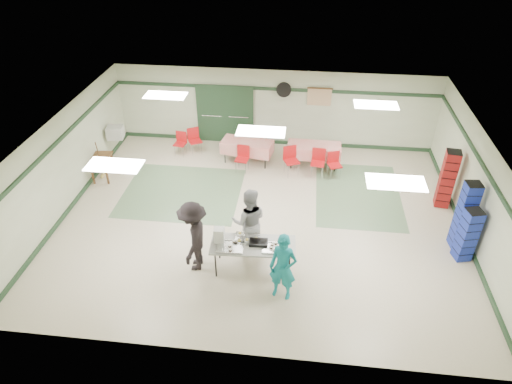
# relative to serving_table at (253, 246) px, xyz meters

# --- Properties ---
(floor) EXTENTS (11.00, 11.00, 0.00)m
(floor) POSITION_rel_serving_table_xyz_m (-0.04, 2.04, -0.72)
(floor) COLOR beige
(floor) RESTS_ON ground
(ceiling) EXTENTS (11.00, 11.00, 0.00)m
(ceiling) POSITION_rel_serving_table_xyz_m (-0.04, 2.04, 1.98)
(ceiling) COLOR white
(ceiling) RESTS_ON wall_back
(wall_back) EXTENTS (11.00, 0.00, 11.00)m
(wall_back) POSITION_rel_serving_table_xyz_m (-0.04, 6.54, 0.63)
(wall_back) COLOR beige
(wall_back) RESTS_ON floor
(wall_front) EXTENTS (11.00, 0.00, 11.00)m
(wall_front) POSITION_rel_serving_table_xyz_m (-0.04, -2.46, 0.63)
(wall_front) COLOR beige
(wall_front) RESTS_ON floor
(wall_left) EXTENTS (0.00, 9.00, 9.00)m
(wall_left) POSITION_rel_serving_table_xyz_m (-5.54, 2.04, 0.63)
(wall_left) COLOR beige
(wall_left) RESTS_ON floor
(wall_right) EXTENTS (0.00, 9.00, 9.00)m
(wall_right) POSITION_rel_serving_table_xyz_m (5.46, 2.04, 0.63)
(wall_right) COLOR beige
(wall_right) RESTS_ON floor
(trim_back) EXTENTS (11.00, 0.06, 0.10)m
(trim_back) POSITION_rel_serving_table_xyz_m (-0.04, 6.51, 1.33)
(trim_back) COLOR #203A24
(trim_back) RESTS_ON wall_back
(baseboard_back) EXTENTS (11.00, 0.06, 0.12)m
(baseboard_back) POSITION_rel_serving_table_xyz_m (-0.04, 6.51, -0.66)
(baseboard_back) COLOR #203A24
(baseboard_back) RESTS_ON floor
(trim_left) EXTENTS (0.06, 9.00, 0.10)m
(trim_left) POSITION_rel_serving_table_xyz_m (-5.51, 2.04, 1.33)
(trim_left) COLOR #203A24
(trim_left) RESTS_ON wall_back
(baseboard_left) EXTENTS (0.06, 9.00, 0.12)m
(baseboard_left) POSITION_rel_serving_table_xyz_m (-5.51, 2.04, -0.66)
(baseboard_left) COLOR #203A24
(baseboard_left) RESTS_ON floor
(trim_right) EXTENTS (0.06, 9.00, 0.10)m
(trim_right) POSITION_rel_serving_table_xyz_m (5.43, 2.04, 1.33)
(trim_right) COLOR #203A24
(trim_right) RESTS_ON wall_back
(baseboard_right) EXTENTS (0.06, 9.00, 0.12)m
(baseboard_right) POSITION_rel_serving_table_xyz_m (5.43, 2.04, -0.66)
(baseboard_right) COLOR #203A24
(baseboard_right) RESTS_ON floor
(green_patch_a) EXTENTS (3.50, 3.00, 0.01)m
(green_patch_a) POSITION_rel_serving_table_xyz_m (-2.54, 3.04, -0.72)
(green_patch_a) COLOR #5C7D5B
(green_patch_a) RESTS_ON floor
(green_patch_b) EXTENTS (2.50, 3.50, 0.01)m
(green_patch_b) POSITION_rel_serving_table_xyz_m (2.76, 3.54, -0.72)
(green_patch_b) COLOR #5C7D5B
(green_patch_b) RESTS_ON floor
(double_door_left) EXTENTS (0.90, 0.06, 2.10)m
(double_door_left) POSITION_rel_serving_table_xyz_m (-2.24, 6.48, 0.33)
(double_door_left) COLOR gray
(double_door_left) RESTS_ON floor
(double_door_right) EXTENTS (0.90, 0.06, 2.10)m
(double_door_right) POSITION_rel_serving_table_xyz_m (-1.29, 6.48, 0.33)
(double_door_right) COLOR gray
(double_door_right) RESTS_ON floor
(door_frame) EXTENTS (2.00, 0.03, 2.15)m
(door_frame) POSITION_rel_serving_table_xyz_m (-1.77, 6.46, 0.33)
(door_frame) COLOR #203A24
(door_frame) RESTS_ON floor
(wall_fan) EXTENTS (0.50, 0.10, 0.50)m
(wall_fan) POSITION_rel_serving_table_xyz_m (0.26, 6.48, 1.33)
(wall_fan) COLOR black
(wall_fan) RESTS_ON wall_back
(scroll_banner) EXTENTS (0.80, 0.02, 0.60)m
(scroll_banner) POSITION_rel_serving_table_xyz_m (1.46, 6.48, 1.13)
(scroll_banner) COLOR tan
(scroll_banner) RESTS_ON wall_back
(serving_table) EXTENTS (2.03, 0.91, 0.76)m
(serving_table) POSITION_rel_serving_table_xyz_m (0.00, 0.00, 0.00)
(serving_table) COLOR #AAABA6
(serving_table) RESTS_ON floor
(sheet_tray_right) EXTENTS (0.55, 0.43, 0.02)m
(sheet_tray_right) POSITION_rel_serving_table_xyz_m (0.50, -0.10, 0.05)
(sheet_tray_right) COLOR silver
(sheet_tray_right) RESTS_ON serving_table
(sheet_tray_mid) EXTENTS (0.60, 0.47, 0.02)m
(sheet_tray_mid) POSITION_rel_serving_table_xyz_m (-0.16, 0.18, 0.05)
(sheet_tray_mid) COLOR silver
(sheet_tray_mid) RESTS_ON serving_table
(sheet_tray_left) EXTENTS (0.64, 0.50, 0.02)m
(sheet_tray_left) POSITION_rel_serving_table_xyz_m (-0.51, -0.17, 0.05)
(sheet_tray_left) COLOR silver
(sheet_tray_left) RESTS_ON serving_table
(baking_pan) EXTENTS (0.45, 0.29, 0.08)m
(baking_pan) POSITION_rel_serving_table_xyz_m (0.12, 0.03, 0.08)
(baking_pan) COLOR black
(baking_pan) RESTS_ON serving_table
(foam_box_stack) EXTENTS (0.25, 0.23, 0.38)m
(foam_box_stack) POSITION_rel_serving_table_xyz_m (-0.80, 0.02, 0.23)
(foam_box_stack) COLOR white
(foam_box_stack) RESTS_ON serving_table
(volunteer_teal) EXTENTS (0.69, 0.53, 1.69)m
(volunteer_teal) POSITION_rel_serving_table_xyz_m (0.75, -0.78, 0.12)
(volunteer_teal) COLOR teal
(volunteer_teal) RESTS_ON floor
(volunteer_grey) EXTENTS (0.96, 0.79, 1.82)m
(volunteer_grey) POSITION_rel_serving_table_xyz_m (-0.18, 0.67, 0.19)
(volunteer_grey) COLOR #939399
(volunteer_grey) RESTS_ON floor
(volunteer_dark) EXTENTS (0.73, 1.22, 1.85)m
(volunteer_dark) POSITION_rel_serving_table_xyz_m (-1.39, -0.07, 0.21)
(volunteer_dark) COLOR black
(volunteer_dark) RESTS_ON floor
(dining_table_a) EXTENTS (1.73, 0.79, 0.77)m
(dining_table_a) POSITION_rel_serving_table_xyz_m (1.38, 5.11, -0.15)
(dining_table_a) COLOR red
(dining_table_a) RESTS_ON floor
(dining_table_b) EXTENTS (1.76, 0.99, 0.77)m
(dining_table_b) POSITION_rel_serving_table_xyz_m (-0.82, 5.11, -0.15)
(dining_table_b) COLOR red
(dining_table_b) RESTS_ON floor
(chair_a) EXTENTS (0.46, 0.46, 0.90)m
(chair_a) POSITION_rel_serving_table_xyz_m (1.52, 4.55, -0.17)
(chair_a) COLOR red
(chair_a) RESTS_ON floor
(chair_b) EXTENTS (0.57, 0.57, 0.93)m
(chair_b) POSITION_rel_serving_table_xyz_m (0.65, 4.55, -0.15)
(chair_b) COLOR red
(chair_b) RESTS_ON floor
(chair_c) EXTENTS (0.49, 0.49, 0.83)m
(chair_c) POSITION_rel_serving_table_xyz_m (2.02, 4.54, -0.21)
(chair_c) COLOR red
(chair_c) RESTS_ON floor
(chair_d) EXTENTS (0.46, 0.46, 0.87)m
(chair_d) POSITION_rel_serving_table_xyz_m (-0.89, 4.55, -0.19)
(chair_d) COLOR red
(chair_d) RESTS_ON floor
(chair_loose_a) EXTENTS (0.56, 0.56, 0.87)m
(chair_loose_a) POSITION_rel_serving_table_xyz_m (-2.72, 5.59, -0.18)
(chair_loose_a) COLOR red
(chair_loose_a) RESTS_ON floor
(chair_loose_b) EXTENTS (0.43, 0.43, 0.81)m
(chair_loose_b) POSITION_rel_serving_table_xyz_m (-3.15, 5.39, -0.23)
(chair_loose_b) COLOR red
(chair_loose_b) RESTS_ON floor
(crate_stack_blue_a) EXTENTS (0.40, 0.40, 1.89)m
(crate_stack_blue_a) POSITION_rel_serving_table_xyz_m (5.11, 1.48, 0.22)
(crate_stack_blue_a) COLOR #1B2EA6
(crate_stack_blue_a) RESTS_ON floor
(crate_stack_red) EXTENTS (0.44, 0.44, 1.76)m
(crate_stack_red) POSITION_rel_serving_table_xyz_m (5.11, 3.28, 0.16)
(crate_stack_red) COLOR maroon
(crate_stack_red) RESTS_ON floor
(crate_stack_blue_b) EXTENTS (0.45, 0.45, 1.45)m
(crate_stack_blue_b) POSITION_rel_serving_table_xyz_m (5.11, 0.99, 0.00)
(crate_stack_blue_b) COLOR #1B2EA6
(crate_stack_blue_b) RESTS_ON floor
(printer_table) EXTENTS (0.64, 0.91, 0.74)m
(printer_table) POSITION_rel_serving_table_xyz_m (-5.19, 3.56, -0.08)
(printer_table) COLOR brown
(printer_table) RESTS_ON floor
(office_printer) EXTENTS (0.57, 0.52, 0.40)m
(office_printer) POSITION_rel_serving_table_xyz_m (-5.19, 4.89, 0.23)
(office_printer) COLOR #AAAAA6
(office_printer) RESTS_ON printer_table
(broom) EXTENTS (0.07, 0.20, 1.23)m
(broom) POSITION_rel_serving_table_xyz_m (-5.27, 3.67, -0.08)
(broom) COLOR brown
(broom) RESTS_ON floor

